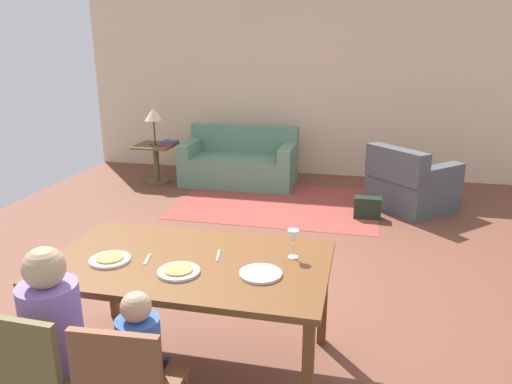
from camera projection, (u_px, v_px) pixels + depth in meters
The scene contains 22 objects.
ground_plane at pixel (280, 257), 4.91m from camera, with size 7.47×6.44×0.02m, color brown.
back_wall at pixel (318, 88), 7.55m from camera, with size 7.47×0.10×2.70m, color beige.
dining_table at pixel (190, 270), 3.06m from camera, with size 1.72×1.01×0.76m.
plate_near_man at pixel (110, 260), 3.02m from camera, with size 0.25×0.25×0.02m, color white.
pizza_near_man at pixel (110, 258), 3.02m from camera, with size 0.17×0.17×0.01m, color gold.
plate_near_child at pixel (179, 272), 2.87m from camera, with size 0.25×0.25×0.02m, color silver.
pizza_near_child at pixel (179, 269), 2.86m from camera, with size 0.17×0.17×0.01m, color gold.
plate_near_woman at pixel (261, 274), 2.84m from camera, with size 0.25×0.25×0.02m, color silver.
wine_glass at pixel (293, 238), 3.03m from camera, with size 0.07×0.07×0.19m.
fork at pixel (147, 259), 3.04m from camera, with size 0.02×0.15×0.01m, color silver.
knife at pixel (218, 255), 3.10m from camera, with size 0.01×0.17×0.01m, color silver.
dining_chair_man at pixel (39, 374), 2.41m from camera, with size 0.43×0.43×0.87m.
person_man at pixel (60, 350), 2.57m from camera, with size 0.30×0.40×1.11m.
person_child at pixel (144, 376), 2.49m from camera, with size 0.22×0.29×0.92m.
area_rug at pixel (277, 203), 6.47m from camera, with size 2.60×1.80×0.01m, color #993D34.
couch at pixel (240, 163), 7.33m from camera, with size 1.65×0.86×0.82m.
armchair at pixel (410, 185), 6.18m from camera, with size 1.21×1.21×0.82m.
side_table at pixel (156, 158), 7.33m from camera, with size 0.56×0.56×0.58m.
table_lamp at pixel (153, 116), 7.14m from camera, with size 0.26×0.26×0.54m.
book_lower at pixel (166, 144), 7.21m from camera, with size 0.22×0.16×0.03m, color maroon.
book_upper at pixel (170, 142), 7.26m from camera, with size 0.22×0.16×0.03m, color #384A7E.
handbag at pixel (367, 208), 5.91m from camera, with size 0.32×0.16×0.26m, color black.
Camera 1 is at (0.76, -3.81, 2.07)m, focal length 34.36 mm.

